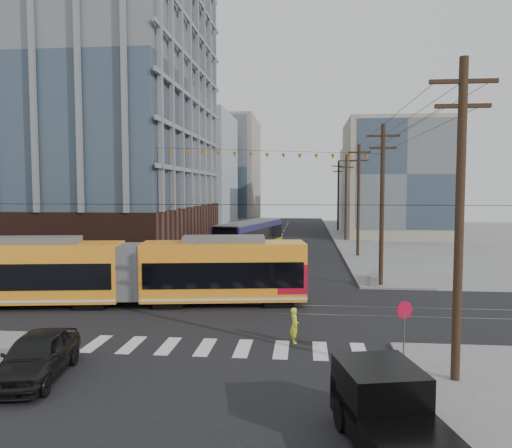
% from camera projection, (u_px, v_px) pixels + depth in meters
% --- Properties ---
extents(ground, '(160.00, 160.00, 0.00)m').
position_uv_depth(ground, '(234.00, 328.00, 23.88)').
color(ground, slate).
extents(office_building, '(30.00, 25.00, 28.60)m').
position_uv_depth(office_building, '(41.00, 109.00, 47.86)').
color(office_building, '#381E16').
rests_on(office_building, ground).
extents(bg_bldg_nw_near, '(18.00, 16.00, 18.00)m').
position_uv_depth(bg_bldg_nw_near, '(172.00, 174.00, 76.54)').
color(bg_bldg_nw_near, '#8C99A5').
rests_on(bg_bldg_nw_near, ground).
extents(bg_bldg_ne_near, '(14.00, 14.00, 16.00)m').
position_uv_depth(bg_bldg_ne_near, '(397.00, 179.00, 69.40)').
color(bg_bldg_ne_near, gray).
rests_on(bg_bldg_ne_near, ground).
extents(bg_bldg_nw_far, '(16.00, 18.00, 20.00)m').
position_uv_depth(bg_bldg_nw_far, '(215.00, 171.00, 96.02)').
color(bg_bldg_nw_far, gray).
rests_on(bg_bldg_nw_far, ground).
extents(bg_bldg_ne_far, '(16.00, 16.00, 14.00)m').
position_uv_depth(bg_bldg_ne_far, '(388.00, 187.00, 89.12)').
color(bg_bldg_ne_far, '#8C99A5').
rests_on(bg_bldg_ne_far, ground).
extents(utility_pole_near, '(0.30, 0.30, 11.00)m').
position_uv_depth(utility_pole_near, '(459.00, 224.00, 16.71)').
color(utility_pole_near, black).
rests_on(utility_pole_near, ground).
extents(utility_pole_far, '(0.30, 0.30, 11.00)m').
position_uv_depth(utility_pole_far, '(338.00, 196.00, 78.25)').
color(utility_pole_far, black).
rests_on(utility_pole_far, ground).
extents(streetcar, '(20.00, 5.68, 3.82)m').
position_uv_depth(streetcar, '(132.00, 272.00, 28.44)').
color(streetcar, orange).
rests_on(streetcar, ground).
extents(city_bus, '(5.73, 13.00, 3.60)m').
position_uv_depth(city_bus, '(250.00, 239.00, 48.55)').
color(city_bus, '#211D49').
rests_on(city_bus, ground).
extents(pickup_truck, '(3.23, 5.97, 1.92)m').
position_uv_depth(pickup_truck, '(403.00, 428.00, 11.93)').
color(pickup_truck, black).
rests_on(pickup_truck, ground).
extents(black_sedan, '(2.59, 5.05, 1.64)m').
position_uv_depth(black_sedan, '(37.00, 356.00, 17.47)').
color(black_sedan, black).
rests_on(black_sedan, ground).
extents(parked_car_silver, '(3.35, 5.07, 1.58)m').
position_uv_depth(parked_car_silver, '(181.00, 267.00, 37.35)').
color(parked_car_silver, '#8A939E').
rests_on(parked_car_silver, ground).
extents(parked_car_white, '(2.19, 4.88, 1.39)m').
position_uv_depth(parked_car_white, '(201.00, 255.00, 44.94)').
color(parked_car_white, silver).
rests_on(parked_car_white, ground).
extents(parked_car_grey, '(2.73, 5.19, 1.39)m').
position_uv_depth(parked_car_grey, '(216.00, 250.00, 48.32)').
color(parked_car_grey, slate).
rests_on(parked_car_grey, ground).
extents(pedestrian, '(0.46, 0.62, 1.55)m').
position_uv_depth(pedestrian, '(295.00, 325.00, 21.56)').
color(pedestrian, yellow).
rests_on(pedestrian, ground).
extents(stop_sign, '(0.92, 0.92, 2.29)m').
position_uv_depth(stop_sign, '(404.00, 335.00, 18.86)').
color(stop_sign, '#BC082A').
rests_on(stop_sign, ground).
extents(jersey_barrier, '(1.47, 3.87, 0.76)m').
position_uv_depth(jersey_barrier, '(375.00, 278.00, 35.17)').
color(jersey_barrier, gray).
rests_on(jersey_barrier, ground).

